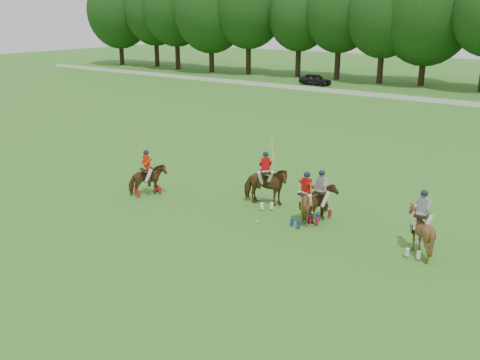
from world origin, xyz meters
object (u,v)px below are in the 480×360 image
Objects in this scene: polo_red_a at (147,179)px; polo_red_b at (265,186)px; polo_stripe_b at (420,231)px; polo_ball at (257,221)px; polo_red_c at (306,206)px; car_left at (315,79)px; polo_stripe_a at (320,203)px.

polo_red_b reaches higher than polo_red_a.
polo_stripe_b reaches higher than polo_ball.
polo_ball is at bearing -150.52° from polo_red_c.
car_left reaches higher than polo_ball.
polo_red_c is 2.09m from polo_ball.
polo_red_c is at bearing -113.09° from polo_stripe_a.
polo_stripe_a is at bearing 39.72° from polo_ball.
polo_red_b is at bearing 173.10° from polo_stripe_b.
polo_ball is (-1.99, -1.66, -0.73)m from polo_stripe_a.
car_left is 41.05m from polo_red_b.
polo_red_a reaches higher than car_left.
polo_red_c reaches higher than car_left.
polo_red_a is at bearing -178.08° from polo_ball.
polo_stripe_b is 6.44m from polo_ball.
polo_ball is at bearing -150.58° from car_left.
polo_red_b is at bearing 160.56° from polo_red_c.
car_left is at bearing 107.45° from polo_red_a.
car_left is 41.06m from polo_red_a.
car_left is 43.10m from polo_ball.
polo_stripe_b is (4.61, 0.03, 0.07)m from polo_red_c.
polo_stripe_b is at bearing 5.51° from polo_red_a.
polo_red_b is at bearing 114.63° from polo_ball.
polo_stripe_b reaches higher than car_left.
polo_stripe_a is 4.37m from polo_stripe_b.
car_left is 1.42× the size of polo_red_a.
polo_stripe_b reaches higher than polo_red_c.
polo_red_a is 1.25× the size of polo_stripe_a.
polo_red_c is 1.02× the size of polo_stripe_a.
car_left is 43.06× the size of polo_ball.
polo_red_c is 0.94× the size of polo_stripe_b.
polo_red_c is at bearing -179.59° from polo_stripe_b.
polo_red_a is 1.14× the size of polo_stripe_b.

